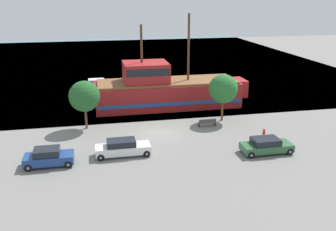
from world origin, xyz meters
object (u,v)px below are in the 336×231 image
(moored_boat_outer, at_px, (99,85))
(fire_hydrant, at_px, (264,132))
(parked_car_curb_mid, at_px, (48,157))
(parked_car_curb_rear, at_px, (123,148))
(moored_boat_dockside, at_px, (215,81))
(bench_promenade_east, at_px, (207,122))
(pirate_ship, at_px, (165,90))
(parked_car_curb_front, at_px, (266,146))

(moored_boat_outer, xyz_separation_m, fire_hydrant, (15.78, -23.20, -0.16))
(parked_car_curb_mid, relative_size, parked_car_curb_rear, 0.83)
(moored_boat_dockside, height_order, parked_car_curb_rear, moored_boat_dockside)
(moored_boat_dockside, bearing_deg, fire_hydrant, -95.47)
(fire_hydrant, relative_size, bench_promenade_east, 0.40)
(moored_boat_dockside, distance_m, parked_car_curb_rear, 28.81)
(pirate_ship, height_order, bench_promenade_east, pirate_ship)
(parked_car_curb_front, height_order, fire_hydrant, parked_car_curb_front)
(parked_car_curb_rear, relative_size, bench_promenade_east, 2.52)
(parked_car_curb_rear, xyz_separation_m, fire_hydrant, (14.41, 1.88, -0.32))
(moored_boat_dockside, distance_m, moored_boat_outer, 17.92)
(pirate_ship, bearing_deg, moored_boat_dockside, 43.86)
(parked_car_curb_front, xyz_separation_m, fire_hydrant, (1.67, 3.93, -0.29))
(parked_car_curb_front, distance_m, fire_hydrant, 4.28)
(pirate_ship, xyz_separation_m, moored_boat_dockside, (9.83, 9.45, -1.50))
(parked_car_curb_mid, xyz_separation_m, bench_promenade_east, (15.88, 6.54, -0.30))
(moored_boat_outer, bearing_deg, moored_boat_dockside, -4.68)
(bench_promenade_east, bearing_deg, parked_car_curb_rear, -149.20)
(parked_car_curb_mid, bearing_deg, parked_car_curb_rear, 7.26)
(parked_car_curb_front, distance_m, parked_car_curb_rear, 12.91)
(pirate_ship, distance_m, parked_car_curb_mid, 19.81)
(moored_boat_dockside, distance_m, fire_hydrant, 21.84)
(parked_car_curb_mid, distance_m, bench_promenade_east, 17.18)
(fire_hydrant, bearing_deg, bench_promenade_east, 141.06)
(parked_car_curb_rear, height_order, fire_hydrant, parked_car_curb_rear)
(pirate_ship, relative_size, fire_hydrant, 25.22)
(parked_car_curb_front, distance_m, bench_promenade_east, 8.40)
(parked_car_curb_rear, bearing_deg, pirate_ship, 64.82)
(pirate_ship, height_order, parked_car_curb_rear, pirate_ship)
(bench_promenade_east, bearing_deg, parked_car_curb_front, -68.23)
(moored_boat_dockside, relative_size, bench_promenade_east, 2.92)
(parked_car_curb_front, bearing_deg, moored_boat_dockside, 81.69)
(parked_car_curb_mid, bearing_deg, parked_car_curb_front, -3.79)
(fire_hydrant, bearing_deg, parked_car_curb_mid, -172.62)
(parked_car_curb_rear, bearing_deg, moored_boat_outer, 93.12)
(parked_car_curb_rear, xyz_separation_m, bench_promenade_east, (9.63, 5.74, -0.28))
(parked_car_curb_rear, height_order, bench_promenade_east, parked_car_curb_rear)
(parked_car_curb_front, bearing_deg, pirate_ship, 110.56)
(parked_car_curb_rear, bearing_deg, fire_hydrant, 7.42)
(moored_boat_dockside, height_order, moored_boat_outer, moored_boat_dockside)
(pirate_ship, bearing_deg, parked_car_curb_rear, -115.18)
(moored_boat_dockside, relative_size, fire_hydrant, 7.36)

